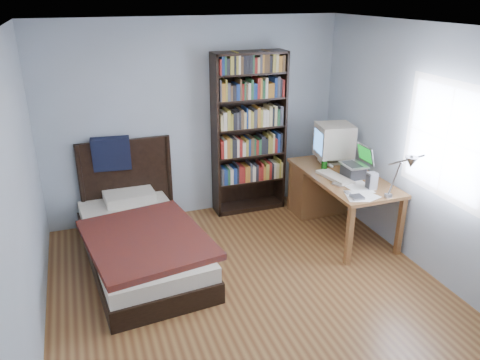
{
  "coord_description": "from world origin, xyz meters",
  "views": [
    {
      "loc": [
        -1.39,
        -3.5,
        2.78
      ],
      "look_at": [
        0.08,
        0.63,
        0.99
      ],
      "focal_mm": 35.0,
      "sensor_mm": 36.0,
      "label": 1
    }
  ],
  "objects": [
    {
      "name": "phone_grey",
      "position": [
        1.26,
        0.48,
        0.74
      ],
      "size": [
        0.04,
        0.09,
        0.02
      ],
      "primitive_type": "cube",
      "rotation": [
        0.0,
        0.0,
        0.0
      ],
      "color": "gray",
      "rests_on": "desk"
    },
    {
      "name": "laptop",
      "position": [
        1.6,
        0.88,
        0.84
      ],
      "size": [
        0.3,
        0.31,
        0.38
      ],
      "color": "#2D2D30",
      "rests_on": "desk"
    },
    {
      "name": "desk",
      "position": [
        1.51,
        1.39,
        0.41
      ],
      "size": [
        0.75,
        1.55,
        0.73
      ],
      "color": "brown",
      "rests_on": "floor"
    },
    {
      "name": "phone_silver",
      "position": [
        1.27,
        0.71,
        0.74
      ],
      "size": [
        0.1,
        0.12,
        0.02
      ],
      "primitive_type": "cube",
      "rotation": [
        0.0,
        0.0,
        0.45
      ],
      "color": "#ADAEB2",
      "rests_on": "desk"
    },
    {
      "name": "bookshelf",
      "position": [
        0.67,
        1.94,
        1.05
      ],
      "size": [
        0.94,
        0.3,
        2.09
      ],
      "color": "black",
      "rests_on": "floor"
    },
    {
      "name": "soda_can",
      "position": [
        1.36,
        1.18,
        0.79
      ],
      "size": [
        0.07,
        0.07,
        0.13
      ],
      "primitive_type": "cylinder",
      "color": "#073708",
      "rests_on": "desk"
    },
    {
      "name": "bed",
      "position": [
        -0.92,
        1.13,
        0.25
      ],
      "size": [
        1.34,
        2.24,
        1.16
      ],
      "color": "black",
      "rests_on": "floor"
    },
    {
      "name": "mouse",
      "position": [
        1.5,
        1.26,
        0.75
      ],
      "size": [
        0.06,
        0.1,
        0.03
      ],
      "primitive_type": "ellipsoid",
      "color": "silver",
      "rests_on": "desk"
    },
    {
      "name": "keyboard",
      "position": [
        1.36,
        0.91,
        0.75
      ],
      "size": [
        0.27,
        0.51,
        0.05
      ],
      "primitive_type": "cube",
      "rotation": [
        0.0,
        0.07,
        0.16
      ],
      "color": "beige",
      "rests_on": "desk"
    },
    {
      "name": "speaker",
      "position": [
        1.57,
        0.5,
        0.83
      ],
      "size": [
        0.1,
        0.1,
        0.19
      ],
      "primitive_type": "cube",
      "rotation": [
        0.0,
        0.0,
        -0.04
      ],
      "color": "gray",
      "rests_on": "desk"
    },
    {
      "name": "desk_lamp",
      "position": [
        1.49,
        -0.13,
        1.23
      ],
      "size": [
        0.24,
        0.53,
        0.63
      ],
      "color": "#99999E",
      "rests_on": "desk"
    },
    {
      "name": "crt_monitor",
      "position": [
        1.6,
        1.41,
        1.02
      ],
      "size": [
        0.51,
        0.47,
        0.51
      ],
      "color": "beige",
      "rests_on": "desk"
    },
    {
      "name": "room",
      "position": [
        0.03,
        -0.0,
        1.25
      ],
      "size": [
        4.2,
        4.24,
        2.5
      ],
      "color": "brown",
      "rests_on": "ground"
    },
    {
      "name": "external_drive",
      "position": [
        1.29,
        0.33,
        0.74
      ],
      "size": [
        0.13,
        0.13,
        0.03
      ],
      "primitive_type": "cube",
      "rotation": [
        0.0,
        0.0,
        -0.06
      ],
      "color": "gray",
      "rests_on": "desk"
    }
  ]
}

